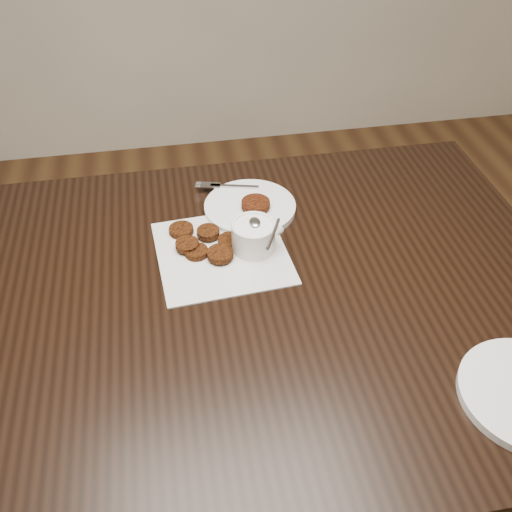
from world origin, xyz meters
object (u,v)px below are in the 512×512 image
at_px(napkin, 222,253).
at_px(sauce_ramekin, 253,224).
at_px(plate_with_patty, 250,204).
at_px(table, 210,412).

height_order(napkin, sauce_ramekin, sauce_ramekin).
height_order(sauce_ramekin, plate_with_patty, sauce_ramekin).
relative_size(napkin, sauce_ramekin, 2.09).
bearing_deg(table, sauce_ramekin, 45.61).
distance_m(napkin, plate_with_patty, 0.16).
bearing_deg(plate_with_patty, napkin, -120.96).
bearing_deg(napkin, plate_with_patty, 59.04).
xyz_separation_m(napkin, plate_with_patty, (0.08, 0.14, 0.01)).
relative_size(table, napkin, 5.59).
relative_size(table, plate_with_patty, 7.11).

